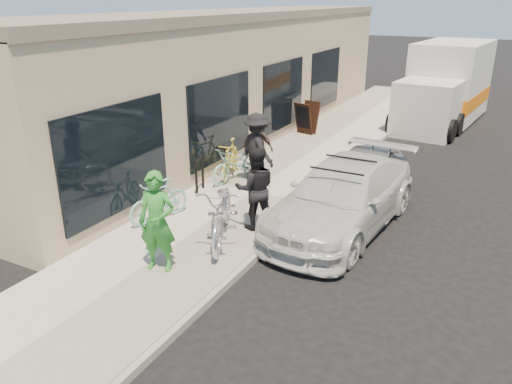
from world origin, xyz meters
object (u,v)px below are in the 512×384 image
at_px(sedan_silver, 363,175).
at_px(cruiser_bike_a, 159,200).
at_px(man_standing, 255,189).
at_px(bike_rack, 199,171).
at_px(tandem_bike, 223,211).
at_px(sandwich_board, 306,118).
at_px(cruiser_bike_b, 236,164).
at_px(cruiser_bike_c, 231,159).
at_px(bystander_a, 257,149).
at_px(bystander_b, 258,148).
at_px(woman_rider, 157,222).
at_px(sedan_white, 343,197).
at_px(moving_truck, 446,88).

height_order(sedan_silver, cruiser_bike_a, sedan_silver).
distance_m(sedan_silver, man_standing, 3.25).
distance_m(bike_rack, sedan_silver, 3.96).
xyz_separation_m(bike_rack, tandem_bike, (1.83, -1.93, 0.07)).
distance_m(sandwich_board, man_standing, 7.91).
height_order(cruiser_bike_a, cruiser_bike_b, cruiser_bike_b).
bearing_deg(cruiser_bike_a, cruiser_bike_c, 107.56).
bearing_deg(tandem_bike, cruiser_bike_b, 91.10).
xyz_separation_m(bystander_a, bystander_b, (-0.25, 0.48, -0.14)).
relative_size(bike_rack, woman_rider, 0.50).
bearing_deg(sandwich_board, sedan_white, -46.49).
distance_m(moving_truck, cruiser_bike_b, 10.69).
bearing_deg(cruiser_bike_c, woman_rider, -91.35).
relative_size(bike_rack, sandwich_board, 0.82).
xyz_separation_m(sedan_white, cruiser_bike_a, (-3.49, -1.76, -0.11)).
height_order(tandem_bike, bystander_b, bystander_b).
height_order(bike_rack, man_standing, man_standing).
distance_m(woman_rider, cruiser_bike_c, 5.00).
relative_size(bike_rack, tandem_bike, 0.39).
height_order(sedan_white, cruiser_bike_c, sedan_white).
height_order(moving_truck, man_standing, moving_truck).
relative_size(woman_rider, bystander_a, 0.99).
relative_size(tandem_bike, bystander_b, 1.49).
bearing_deg(bystander_a, cruiser_bike_c, 19.35).
relative_size(sandwich_board, moving_truck, 0.17).
distance_m(cruiser_bike_a, cruiser_bike_c, 3.14).
xyz_separation_m(tandem_bike, cruiser_bike_a, (-1.69, 0.16, -0.16)).
height_order(cruiser_bike_b, bystander_a, bystander_a).
xyz_separation_m(bike_rack, cruiser_bike_b, (0.36, 1.16, -0.09)).
bearing_deg(woman_rider, bystander_b, 82.66).
xyz_separation_m(moving_truck, tandem_bike, (-2.20, -13.12, -0.59)).
bearing_deg(bike_rack, cruiser_bike_c, 86.67).
bearing_deg(moving_truck, man_standing, -92.78).
distance_m(tandem_bike, cruiser_bike_c, 3.74).
xyz_separation_m(tandem_bike, bystander_a, (-0.88, 3.16, 0.31)).
bearing_deg(man_standing, moving_truck, -131.77).
bearing_deg(bike_rack, tandem_bike, -46.56).
bearing_deg(man_standing, cruiser_bike_c, -83.76).
distance_m(bike_rack, tandem_bike, 2.67).
bearing_deg(woman_rider, sedan_white, 41.89).
bearing_deg(cruiser_bike_b, sandwich_board, 104.75).
xyz_separation_m(sedan_silver, cruiser_bike_b, (-3.19, -0.58, -0.03)).
height_order(cruiser_bike_b, bystander_b, bystander_b).
xyz_separation_m(tandem_bike, man_standing, (0.31, 0.77, 0.26)).
height_order(bike_rack, tandem_bike, tandem_bike).
relative_size(tandem_bike, woman_rider, 1.28).
bearing_deg(bike_rack, sedan_white, -0.20).
height_order(woman_rider, bystander_b, woman_rider).
xyz_separation_m(tandem_bike, woman_rider, (-0.40, -1.50, 0.29)).
bearing_deg(bystander_a, man_standing, 144.98).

